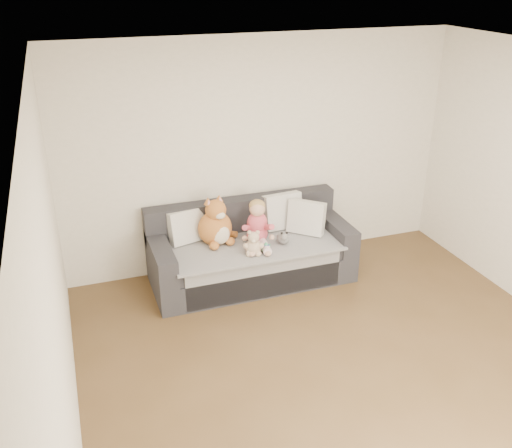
{
  "coord_description": "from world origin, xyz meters",
  "views": [
    {
      "loc": [
        -2.07,
        -3.26,
        3.26
      ],
      "look_at": [
        -0.28,
        1.87,
        0.75
      ],
      "focal_mm": 40.0,
      "sensor_mm": 36.0,
      "label": 1
    }
  ],
  "objects_px": {
    "sofa": "(250,253)",
    "toddler": "(257,226)",
    "plush_cat": "(216,225)",
    "sippy_cup": "(266,247)",
    "teddy_bear": "(254,245)"
  },
  "relations": [
    {
      "from": "toddler",
      "to": "teddy_bear",
      "type": "bearing_deg",
      "value": -103.01
    },
    {
      "from": "sofa",
      "to": "toddler",
      "type": "height_order",
      "value": "toddler"
    },
    {
      "from": "plush_cat",
      "to": "sippy_cup",
      "type": "height_order",
      "value": "plush_cat"
    },
    {
      "from": "plush_cat",
      "to": "toddler",
      "type": "bearing_deg",
      "value": -34.91
    },
    {
      "from": "sofa",
      "to": "toddler",
      "type": "relative_size",
      "value": 4.33
    },
    {
      "from": "toddler",
      "to": "sippy_cup",
      "type": "xyz_separation_m",
      "value": [
        0.01,
        -0.23,
        -0.15
      ]
    },
    {
      "from": "sofa",
      "to": "plush_cat",
      "type": "distance_m",
      "value": 0.53
    },
    {
      "from": "sofa",
      "to": "sippy_cup",
      "type": "height_order",
      "value": "sofa"
    },
    {
      "from": "teddy_bear",
      "to": "sippy_cup",
      "type": "relative_size",
      "value": 2.38
    },
    {
      "from": "sofa",
      "to": "teddy_bear",
      "type": "bearing_deg",
      "value": -102.98
    },
    {
      "from": "toddler",
      "to": "sippy_cup",
      "type": "relative_size",
      "value": 4.36
    },
    {
      "from": "toddler",
      "to": "plush_cat",
      "type": "xyz_separation_m",
      "value": [
        -0.42,
        0.16,
        -0.0
      ]
    },
    {
      "from": "plush_cat",
      "to": "sippy_cup",
      "type": "xyz_separation_m",
      "value": [
        0.43,
        -0.39,
        -0.15
      ]
    },
    {
      "from": "sofa",
      "to": "plush_cat",
      "type": "xyz_separation_m",
      "value": [
        -0.37,
        0.06,
        0.37
      ]
    },
    {
      "from": "toddler",
      "to": "plush_cat",
      "type": "relative_size",
      "value": 0.9
    }
  ]
}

